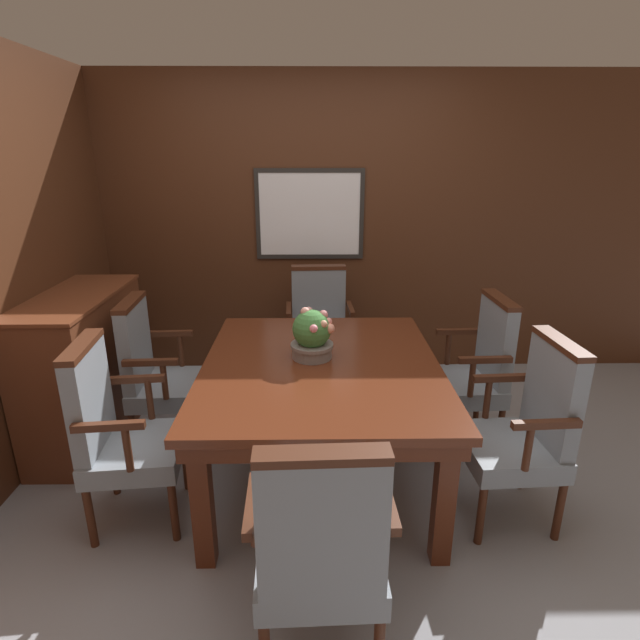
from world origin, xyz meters
TOP-DOWN VIEW (x-y plane):
  - ground_plane at (0.00, 0.00)m, footprint 14.00×14.00m
  - wall_back at (-0.00, 1.74)m, footprint 7.20×0.08m
  - dining_table at (0.04, 0.10)m, footprint 1.31×1.56m
  - chair_right_far at (1.04, 0.48)m, footprint 0.48×0.53m
  - chair_head_far at (0.05, 1.28)m, footprint 0.53×0.48m
  - chair_left_far at (-1.01, 0.46)m, footprint 0.48×0.53m
  - chair_left_near at (-0.99, -0.25)m, footprint 0.50×0.55m
  - chair_head_near at (0.02, -1.05)m, footprint 0.53×0.48m
  - chair_right_near at (1.08, -0.25)m, footprint 0.48×0.53m
  - potted_plant at (-0.01, 0.18)m, footprint 0.25×0.24m
  - sideboard_cabinet at (-1.50, 0.55)m, footprint 0.47×1.09m

SIDE VIEW (x-z plane):
  - ground_plane at x=0.00m, z-range 0.00..0.00m
  - sideboard_cabinet at x=-1.50m, z-range 0.00..1.00m
  - chair_right_far at x=1.04m, z-range 0.03..1.02m
  - chair_head_far at x=0.05m, z-range 0.03..1.02m
  - chair_left_far at x=-1.01m, z-range 0.03..1.02m
  - chair_left_near at x=-0.99m, z-range 0.03..1.02m
  - chair_head_near at x=0.02m, z-range 0.03..1.02m
  - chair_right_near at x=1.08m, z-range 0.03..1.02m
  - dining_table at x=0.04m, z-range 0.27..1.01m
  - potted_plant at x=-0.01m, z-range 0.72..1.02m
  - wall_back at x=0.00m, z-range 0.00..2.45m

